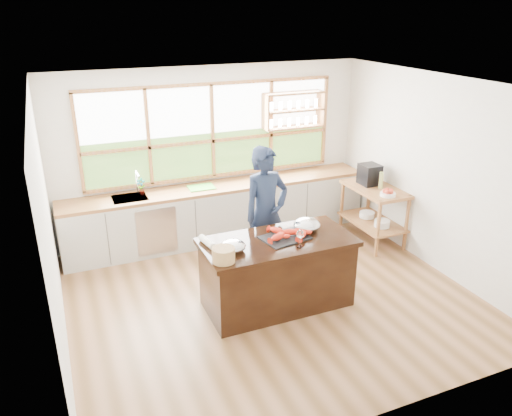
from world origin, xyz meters
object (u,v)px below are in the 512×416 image
wicker_basket (224,255)px  espresso_machine (370,174)px  island (277,272)px  cook (266,214)px

wicker_basket → espresso_machine: bearing=27.4°
island → wicker_basket: size_ratio=7.22×
cook → wicker_basket: bearing=-144.4°
cook → wicker_basket: 1.37m
wicker_basket → island: bearing=18.5°
island → cook: bearing=77.1°
island → cook: (0.17, 0.73, 0.47)m
cook → wicker_basket: (-0.95, -0.99, 0.05)m
island → cook: cook is taller
island → cook: size_ratio=1.00×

